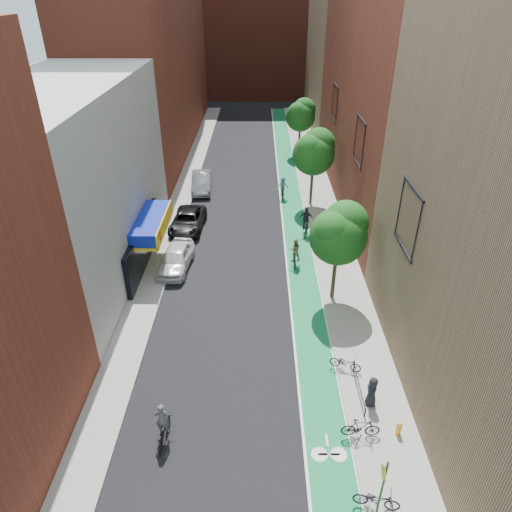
{
  "coord_description": "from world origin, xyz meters",
  "views": [
    {
      "loc": [
        1.03,
        -13.05,
        16.86
      ],
      "look_at": [
        0.87,
        12.59,
        1.5
      ],
      "focal_mm": 32.0,
      "sensor_mm": 36.0,
      "label": 1
    }
  ],
  "objects_px": {
    "cyclist_lane_near": "(295,254)",
    "pedestrian": "(372,391)",
    "cyclist_lane_mid": "(306,223)",
    "cyclist_lead": "(163,429)",
    "fire_hydrant": "(399,428)",
    "parked_car_black": "(188,221)",
    "cyclist_lane_far": "(283,189)",
    "parked_car_white": "(176,258)",
    "parked_car_silver": "(202,182)"
  },
  "relations": [
    {
      "from": "cyclist_lane_mid",
      "to": "pedestrian",
      "type": "height_order",
      "value": "cyclist_lane_mid"
    },
    {
      "from": "parked_car_white",
      "to": "fire_hydrant",
      "type": "height_order",
      "value": "parked_car_white"
    },
    {
      "from": "cyclist_lead",
      "to": "pedestrian",
      "type": "xyz_separation_m",
      "value": [
        9.19,
        1.87,
        0.26
      ]
    },
    {
      "from": "cyclist_lane_mid",
      "to": "pedestrian",
      "type": "relative_size",
      "value": 1.42
    },
    {
      "from": "parked_car_white",
      "to": "parked_car_silver",
      "type": "height_order",
      "value": "parked_car_silver"
    },
    {
      "from": "cyclist_lane_mid",
      "to": "cyclist_lane_near",
      "type": "bearing_deg",
      "value": 85.18
    },
    {
      "from": "cyclist_lane_near",
      "to": "cyclist_lane_far",
      "type": "bearing_deg",
      "value": -89.39
    },
    {
      "from": "cyclist_lane_near",
      "to": "pedestrian",
      "type": "relative_size",
      "value": 1.28
    },
    {
      "from": "cyclist_lane_mid",
      "to": "cyclist_lead",
      "type": "bearing_deg",
      "value": 77.36
    },
    {
      "from": "cyclist_lane_mid",
      "to": "parked_car_white",
      "type": "bearing_deg",
      "value": 38.03
    },
    {
      "from": "cyclist_lead",
      "to": "fire_hydrant",
      "type": "height_order",
      "value": "cyclist_lead"
    },
    {
      "from": "parked_car_white",
      "to": "cyclist_lead",
      "type": "relative_size",
      "value": 2.29
    },
    {
      "from": "parked_car_black",
      "to": "parked_car_silver",
      "type": "xyz_separation_m",
      "value": [
        0.24,
        7.98,
        0.1
      ]
    },
    {
      "from": "parked_car_black",
      "to": "cyclist_lead",
      "type": "bearing_deg",
      "value": -81.78
    },
    {
      "from": "cyclist_lane_far",
      "to": "pedestrian",
      "type": "distance_m",
      "value": 24.13
    },
    {
      "from": "pedestrian",
      "to": "cyclist_lane_mid",
      "type": "bearing_deg",
      "value": -164.91
    },
    {
      "from": "pedestrian",
      "to": "cyclist_lane_near",
      "type": "bearing_deg",
      "value": -157.77
    },
    {
      "from": "parked_car_white",
      "to": "cyclist_lane_mid",
      "type": "height_order",
      "value": "cyclist_lane_mid"
    },
    {
      "from": "parked_car_white",
      "to": "fire_hydrant",
      "type": "relative_size",
      "value": 6.97
    },
    {
      "from": "cyclist_lead",
      "to": "cyclist_lane_far",
      "type": "xyz_separation_m",
      "value": [
        6.18,
        25.82,
        0.21
      ]
    },
    {
      "from": "parked_car_white",
      "to": "cyclist_lane_near",
      "type": "distance_m",
      "value": 8.14
    },
    {
      "from": "parked_car_white",
      "to": "cyclist_lane_mid",
      "type": "relative_size",
      "value": 2.09
    },
    {
      "from": "parked_car_white",
      "to": "cyclist_lane_far",
      "type": "distance_m",
      "value": 14.35
    },
    {
      "from": "cyclist_lead",
      "to": "fire_hydrant",
      "type": "relative_size",
      "value": 3.04
    },
    {
      "from": "pedestrian",
      "to": "parked_car_white",
      "type": "bearing_deg",
      "value": -127.75
    },
    {
      "from": "parked_car_black",
      "to": "cyclist_lead",
      "type": "relative_size",
      "value": 2.54
    },
    {
      "from": "parked_car_black",
      "to": "cyclist_lead",
      "type": "height_order",
      "value": "cyclist_lead"
    },
    {
      "from": "parked_car_black",
      "to": "fire_hydrant",
      "type": "height_order",
      "value": "parked_car_black"
    },
    {
      "from": "cyclist_lane_near",
      "to": "pedestrian",
      "type": "distance_m",
      "value": 12.66
    },
    {
      "from": "cyclist_lane_mid",
      "to": "pedestrian",
      "type": "distance_m",
      "value": 17.01
    },
    {
      "from": "parked_car_white",
      "to": "cyclist_lane_near",
      "type": "height_order",
      "value": "cyclist_lane_near"
    },
    {
      "from": "parked_car_black",
      "to": "cyclist_lane_near",
      "type": "relative_size",
      "value": 2.57
    },
    {
      "from": "parked_car_black",
      "to": "pedestrian",
      "type": "distance_m",
      "value": 20.76
    },
    {
      "from": "cyclist_lead",
      "to": "fire_hydrant",
      "type": "xyz_separation_m",
      "value": [
        10.06,
        0.24,
        -0.17
      ]
    },
    {
      "from": "cyclist_lane_mid",
      "to": "pedestrian",
      "type": "bearing_deg",
      "value": 104.66
    },
    {
      "from": "parked_car_white",
      "to": "parked_car_silver",
      "type": "xyz_separation_m",
      "value": [
        0.24,
        13.8,
        0.03
      ]
    },
    {
      "from": "parked_car_black",
      "to": "parked_car_silver",
      "type": "height_order",
      "value": "parked_car_silver"
    },
    {
      "from": "parked_car_silver",
      "to": "parked_car_white",
      "type": "bearing_deg",
      "value": -95.33
    },
    {
      "from": "cyclist_lane_near",
      "to": "cyclist_lane_mid",
      "type": "height_order",
      "value": "cyclist_lane_mid"
    },
    {
      "from": "cyclist_lane_near",
      "to": "cyclist_lane_far",
      "type": "relative_size",
      "value": 1.01
    },
    {
      "from": "cyclist_lane_mid",
      "to": "cyclist_lane_far",
      "type": "xyz_separation_m",
      "value": [
        -1.5,
        7.0,
        -0.02
      ]
    },
    {
      "from": "cyclist_lead",
      "to": "cyclist_lane_near",
      "type": "relative_size",
      "value": 1.01
    },
    {
      "from": "parked_car_silver",
      "to": "cyclist_lane_near",
      "type": "relative_size",
      "value": 2.47
    },
    {
      "from": "parked_car_black",
      "to": "cyclist_lane_near",
      "type": "height_order",
      "value": "cyclist_lane_near"
    },
    {
      "from": "cyclist_lane_near",
      "to": "cyclist_lane_mid",
      "type": "xyz_separation_m",
      "value": [
        1.17,
        4.57,
        0.07
      ]
    },
    {
      "from": "cyclist_lead",
      "to": "cyclist_lane_mid",
      "type": "distance_m",
      "value": 20.32
    },
    {
      "from": "parked_car_black",
      "to": "cyclist_lane_far",
      "type": "distance_m",
      "value": 9.98
    },
    {
      "from": "cyclist_lane_far",
      "to": "cyclist_lane_near",
      "type": "bearing_deg",
      "value": 89.78
    },
    {
      "from": "cyclist_lane_near",
      "to": "cyclist_lane_far",
      "type": "xyz_separation_m",
      "value": [
        -0.33,
        11.58,
        0.05
      ]
    },
    {
      "from": "parked_car_silver",
      "to": "cyclist_lane_near",
      "type": "distance_m",
      "value": 15.49
    }
  ]
}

